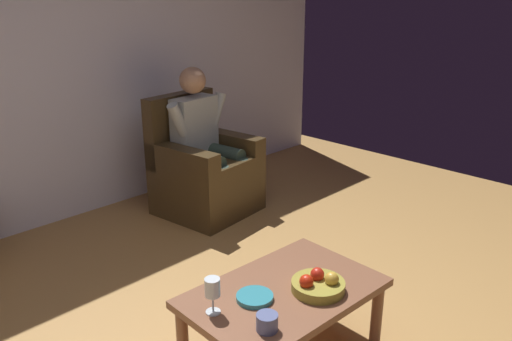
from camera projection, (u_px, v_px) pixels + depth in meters
wall_back at (62, 62)px, 4.02m from camera, size 5.83×0.06×2.55m
armchair at (203, 172)px, 4.39m from camera, size 0.79×0.79×0.99m
person_seated at (204, 136)px, 4.27m from camera, size 0.66×0.59×1.22m
coffee_table at (284, 299)px, 2.60m from camera, size 1.01×0.67×0.40m
wine_glass_near at (212, 290)px, 2.36m from camera, size 0.07×0.07×0.18m
fruit_bowl at (318, 284)px, 2.56m from camera, size 0.27×0.27×0.11m
decorative_dish at (255, 297)px, 2.49m from camera, size 0.18×0.18×0.02m
candle_jar at (267, 322)px, 2.26m from camera, size 0.10×0.10×0.08m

